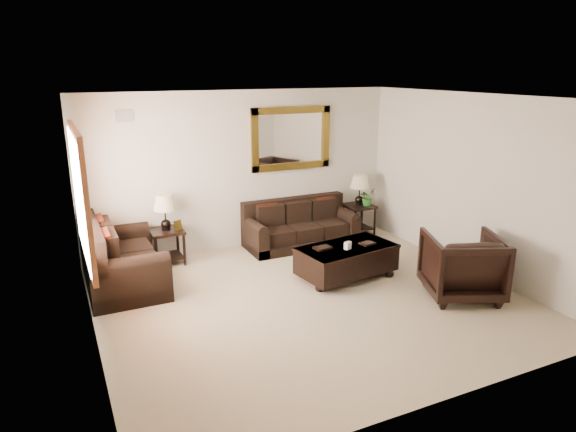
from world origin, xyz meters
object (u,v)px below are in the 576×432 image
end_table_left (166,219)px  end_table_right (359,196)px  sofa (300,229)px  coffee_table (346,258)px  armchair (462,263)px  loveseat (119,262)px

end_table_left → end_table_right: size_ratio=1.00×
sofa → coffee_table: size_ratio=1.27×
end_table_left → armchair: 4.51m
armchair → coffee_table: bearing=-25.8°
end_table_right → armchair: size_ratio=1.15×
end_table_right → coffee_table: bearing=-127.4°
loveseat → end_table_right: end_table_right is taller
loveseat → end_table_left: 1.10m
armchair → end_table_right: bearing=-71.7°
end_table_left → armchair: end_table_left is taller
loveseat → armchair: size_ratio=1.77×
end_table_right → coffee_table: (-1.33, -1.73, -0.43)m
end_table_right → armchair: (-0.25, -2.97, -0.25)m
sofa → end_table_left: size_ratio=1.73×
end_table_right → end_table_left: bearing=-180.0°
end_table_right → armchair: bearing=-94.7°
loveseat → end_table_right: (4.46, 0.61, 0.38)m
end_table_right → coffee_table: end_table_right is taller
end_table_left → coffee_table: end_table_left is taller
loveseat → coffee_table: size_ratio=1.12×
armchair → sofa: bearing=-47.0°
coffee_table → armchair: bearing=-56.9°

